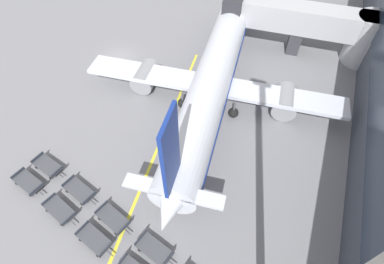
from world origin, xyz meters
The scene contains 11 objects.
ground_plane centered at (0.00, 0.00, 0.00)m, with size 500.00×500.00×0.00m, color gray.
jet_bridge centered at (23.63, 10.88, 3.98)m, with size 21.20×6.56×6.60m.
airplane centered at (14.20, -2.19, 3.00)m, with size 29.60×37.48×12.27m.
baggage_dolly_row_near_col_a centered at (2.39, -20.20, 0.47)m, with size 3.77×2.10×0.92m.
baggage_dolly_row_near_col_b centered at (6.85, -21.34, 0.47)m, with size 3.76×2.22×0.92m.
baggage_dolly_row_near_col_c centered at (11.14, -22.37, 0.47)m, with size 3.77×2.17×0.92m.
baggage_dolly_row_mid_a_col_a centered at (2.89, -18.04, 0.47)m, with size 3.78×2.04×0.92m.
baggage_dolly_row_mid_a_col_b centered at (7.31, -19.11, 0.47)m, with size 3.77×2.18×0.92m.
baggage_dolly_row_mid_a_col_c centered at (11.59, -20.25, 0.47)m, with size 3.76×2.24×0.92m.
baggage_dolly_row_mid_a_col_d centered at (16.06, -21.22, 0.47)m, with size 3.77×2.12×0.92m.
stand_guidance_stripe centered at (11.36, -9.93, 0.00)m, with size 4.03×28.81×0.01m.
Camera 1 is at (21.83, -27.35, 25.05)m, focal length 28.00 mm.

